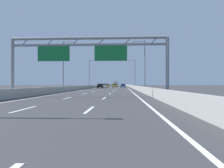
% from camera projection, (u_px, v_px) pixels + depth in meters
% --- Properties ---
extents(ground_plane, '(260.00, 260.00, 0.00)m').
position_uv_depth(ground_plane, '(115.00, 87.00, 98.55)').
color(ground_plane, '#38383A').
extents(lane_dash_left_1, '(0.16, 3.00, 0.01)m').
position_uv_depth(lane_dash_left_1, '(24.00, 109.00, 11.26)').
color(lane_dash_left_1, white).
rests_on(lane_dash_left_1, ground_plane).
extents(lane_dash_left_2, '(0.16, 3.00, 0.01)m').
position_uv_depth(lane_dash_left_2, '(68.00, 98.00, 20.25)').
color(lane_dash_left_2, white).
rests_on(lane_dash_left_2, ground_plane).
extents(lane_dash_left_3, '(0.16, 3.00, 0.01)m').
position_uv_depth(lane_dash_left_3, '(85.00, 94.00, 29.24)').
color(lane_dash_left_3, white).
rests_on(lane_dash_left_3, ground_plane).
extents(lane_dash_left_4, '(0.16, 3.00, 0.01)m').
position_uv_depth(lane_dash_left_4, '(94.00, 91.00, 38.23)').
color(lane_dash_left_4, white).
rests_on(lane_dash_left_4, ground_plane).
extents(lane_dash_left_5, '(0.16, 3.00, 0.01)m').
position_uv_depth(lane_dash_left_5, '(99.00, 90.00, 47.22)').
color(lane_dash_left_5, white).
rests_on(lane_dash_left_5, ground_plane).
extents(lane_dash_left_6, '(0.16, 3.00, 0.01)m').
position_uv_depth(lane_dash_left_6, '(103.00, 89.00, 56.20)').
color(lane_dash_left_6, white).
rests_on(lane_dash_left_6, ground_plane).
extents(lane_dash_left_7, '(0.16, 3.00, 0.01)m').
position_uv_depth(lane_dash_left_7, '(106.00, 88.00, 65.19)').
color(lane_dash_left_7, white).
rests_on(lane_dash_left_7, ground_plane).
extents(lane_dash_left_8, '(0.16, 3.00, 0.01)m').
position_uv_depth(lane_dash_left_8, '(108.00, 88.00, 74.18)').
color(lane_dash_left_8, white).
rests_on(lane_dash_left_8, ground_plane).
extents(lane_dash_left_9, '(0.16, 3.00, 0.01)m').
position_uv_depth(lane_dash_left_9, '(109.00, 87.00, 83.17)').
color(lane_dash_left_9, white).
rests_on(lane_dash_left_9, ground_plane).
extents(lane_dash_left_10, '(0.16, 3.00, 0.01)m').
position_uv_depth(lane_dash_left_10, '(111.00, 87.00, 92.16)').
color(lane_dash_left_10, white).
rests_on(lane_dash_left_10, ground_plane).
extents(lane_dash_left_11, '(0.16, 3.00, 0.01)m').
position_uv_depth(lane_dash_left_11, '(112.00, 87.00, 101.14)').
color(lane_dash_left_11, white).
rests_on(lane_dash_left_11, ground_plane).
extents(lane_dash_left_12, '(0.16, 3.00, 0.01)m').
position_uv_depth(lane_dash_left_12, '(113.00, 87.00, 110.13)').
color(lane_dash_left_12, white).
rests_on(lane_dash_left_12, ground_plane).
extents(lane_dash_left_13, '(0.16, 3.00, 0.01)m').
position_uv_depth(lane_dash_left_13, '(113.00, 86.00, 119.12)').
color(lane_dash_left_13, white).
rests_on(lane_dash_left_13, ground_plane).
extents(lane_dash_left_14, '(0.16, 3.00, 0.01)m').
position_uv_depth(lane_dash_left_14, '(114.00, 86.00, 128.11)').
color(lane_dash_left_14, white).
rests_on(lane_dash_left_14, ground_plane).
extents(lane_dash_left_15, '(0.16, 3.00, 0.01)m').
position_uv_depth(lane_dash_left_15, '(115.00, 86.00, 137.10)').
color(lane_dash_left_15, white).
rests_on(lane_dash_left_15, ground_plane).
extents(lane_dash_left_16, '(0.16, 3.00, 0.01)m').
position_uv_depth(lane_dash_left_16, '(115.00, 86.00, 146.08)').
color(lane_dash_left_16, white).
rests_on(lane_dash_left_16, ground_plane).
extents(lane_dash_left_17, '(0.16, 3.00, 0.01)m').
position_uv_depth(lane_dash_left_17, '(115.00, 86.00, 155.07)').
color(lane_dash_left_17, white).
rests_on(lane_dash_left_17, ground_plane).
extents(lane_dash_right_1, '(0.16, 3.00, 0.01)m').
position_uv_depth(lane_dash_right_1, '(89.00, 110.00, 11.08)').
color(lane_dash_right_1, white).
rests_on(lane_dash_right_1, ground_plane).
extents(lane_dash_right_2, '(0.16, 3.00, 0.01)m').
position_uv_depth(lane_dash_right_2, '(104.00, 98.00, 20.07)').
color(lane_dash_right_2, white).
rests_on(lane_dash_right_2, ground_plane).
extents(lane_dash_right_3, '(0.16, 3.00, 0.01)m').
position_uv_depth(lane_dash_right_3, '(110.00, 94.00, 29.05)').
color(lane_dash_right_3, white).
rests_on(lane_dash_right_3, ground_plane).
extents(lane_dash_right_4, '(0.16, 3.00, 0.01)m').
position_uv_depth(lane_dash_right_4, '(113.00, 91.00, 38.04)').
color(lane_dash_right_4, white).
rests_on(lane_dash_right_4, ground_plane).
extents(lane_dash_right_5, '(0.16, 3.00, 0.01)m').
position_uv_depth(lane_dash_right_5, '(115.00, 90.00, 47.03)').
color(lane_dash_right_5, white).
rests_on(lane_dash_right_5, ground_plane).
extents(lane_dash_right_6, '(0.16, 3.00, 0.01)m').
position_uv_depth(lane_dash_right_6, '(116.00, 89.00, 56.02)').
color(lane_dash_right_6, white).
rests_on(lane_dash_right_6, ground_plane).
extents(lane_dash_right_7, '(0.16, 3.00, 0.01)m').
position_uv_depth(lane_dash_right_7, '(117.00, 88.00, 65.01)').
color(lane_dash_right_7, white).
rests_on(lane_dash_right_7, ground_plane).
extents(lane_dash_right_8, '(0.16, 3.00, 0.01)m').
position_uv_depth(lane_dash_right_8, '(118.00, 88.00, 73.99)').
color(lane_dash_right_8, white).
rests_on(lane_dash_right_8, ground_plane).
extents(lane_dash_right_9, '(0.16, 3.00, 0.01)m').
position_uv_depth(lane_dash_right_9, '(118.00, 87.00, 82.98)').
color(lane_dash_right_9, white).
rests_on(lane_dash_right_9, ground_plane).
extents(lane_dash_right_10, '(0.16, 3.00, 0.01)m').
position_uv_depth(lane_dash_right_10, '(119.00, 87.00, 91.97)').
color(lane_dash_right_10, white).
rests_on(lane_dash_right_10, ground_plane).
extents(lane_dash_right_11, '(0.16, 3.00, 0.01)m').
position_uv_depth(lane_dash_right_11, '(119.00, 87.00, 100.96)').
color(lane_dash_right_11, white).
rests_on(lane_dash_right_11, ground_plane).
extents(lane_dash_right_12, '(0.16, 3.00, 0.01)m').
position_uv_depth(lane_dash_right_12, '(119.00, 87.00, 109.95)').
color(lane_dash_right_12, white).
rests_on(lane_dash_right_12, ground_plane).
extents(lane_dash_right_13, '(0.16, 3.00, 0.01)m').
position_uv_depth(lane_dash_right_13, '(120.00, 86.00, 118.93)').
color(lane_dash_right_13, white).
rests_on(lane_dash_right_13, ground_plane).
extents(lane_dash_right_14, '(0.16, 3.00, 0.01)m').
position_uv_depth(lane_dash_right_14, '(120.00, 86.00, 127.92)').
color(lane_dash_right_14, white).
rests_on(lane_dash_right_14, ground_plane).
extents(lane_dash_right_15, '(0.16, 3.00, 0.01)m').
position_uv_depth(lane_dash_right_15, '(120.00, 86.00, 136.91)').
color(lane_dash_right_15, white).
rests_on(lane_dash_right_15, ground_plane).
extents(lane_dash_right_16, '(0.16, 3.00, 0.01)m').
position_uv_depth(lane_dash_right_16, '(120.00, 86.00, 145.90)').
color(lane_dash_right_16, white).
rests_on(lane_dash_right_16, ground_plane).
extents(lane_dash_right_17, '(0.16, 3.00, 0.01)m').
position_uv_depth(lane_dash_right_17, '(120.00, 86.00, 154.89)').
color(lane_dash_right_17, white).
rests_on(lane_dash_right_17, ground_plane).
extents(edge_line_left, '(0.16, 176.00, 0.01)m').
position_uv_depth(edge_line_left, '(102.00, 87.00, 86.84)').
color(edge_line_left, white).
rests_on(edge_line_left, ground_plane).
extents(edge_line_right, '(0.16, 176.00, 0.01)m').
position_uv_depth(edge_line_right, '(127.00, 87.00, 86.30)').
color(edge_line_right, white).
rests_on(edge_line_right, ground_plane).
extents(barrier_left, '(0.45, 220.00, 0.95)m').
position_uv_depth(barrier_left, '(103.00, 86.00, 108.90)').
color(barrier_left, '#9E9E99').
rests_on(barrier_left, ground_plane).
extents(barrier_right, '(0.45, 220.00, 0.95)m').
position_uv_depth(barrier_right, '(129.00, 86.00, 108.19)').
color(barrier_right, '#9E9E99').
rests_on(barrier_right, ground_plane).
extents(sign_gantry, '(16.72, 0.36, 6.36)m').
position_uv_depth(sign_gantry, '(87.00, 51.00, 21.60)').
color(sign_gantry, gray).
rests_on(sign_gantry, ground_plane).
extents(streetlamp_left_mid, '(2.58, 0.28, 9.50)m').
position_uv_depth(streetlamp_left_mid, '(64.00, 63.00, 39.16)').
color(streetlamp_left_mid, slate).
rests_on(streetlamp_left_mid, ground_plane).
extents(streetlamp_right_mid, '(2.58, 0.28, 9.50)m').
position_uv_depth(streetlamp_right_mid, '(143.00, 62.00, 38.39)').
color(streetlamp_right_mid, slate).
rests_on(streetlamp_right_mid, ground_plane).
extents(streetlamp_left_far, '(2.58, 0.28, 9.50)m').
position_uv_depth(streetlamp_left_far, '(90.00, 72.00, 69.55)').
color(streetlamp_left_far, slate).
rests_on(streetlamp_left_far, ground_plane).
extents(streetlamp_right_far, '(2.58, 0.28, 9.50)m').
position_uv_depth(streetlamp_right_far, '(134.00, 72.00, 68.78)').
color(streetlamp_right_far, slate).
rests_on(streetlamp_right_far, ground_plane).
extents(black_car, '(1.76, 4.19, 1.48)m').
position_uv_depth(black_car, '(100.00, 86.00, 66.16)').
color(black_car, black).
rests_on(black_car, ground_plane).
extents(yellow_car, '(1.85, 4.65, 1.48)m').
position_uv_depth(yellow_car, '(115.00, 85.00, 89.04)').
color(yellow_car, yellow).
rests_on(yellow_car, ground_plane).
extents(orange_car, '(1.78, 4.37, 1.50)m').
position_uv_depth(orange_car, '(107.00, 85.00, 98.52)').
color(orange_car, orange).
rests_on(orange_car, ground_plane).
extents(blue_car, '(1.86, 4.53, 1.38)m').
position_uv_depth(blue_car, '(123.00, 86.00, 81.70)').
color(blue_car, '#2347AD').
rests_on(blue_car, ground_plane).
extents(green_car, '(1.79, 4.21, 1.47)m').
position_uv_depth(green_car, '(115.00, 85.00, 100.96)').
color(green_car, '#1E7A38').
rests_on(green_car, ground_plane).
extents(white_car, '(1.81, 4.59, 1.47)m').
position_uv_depth(white_car, '(104.00, 86.00, 79.92)').
color(white_car, silver).
rests_on(white_car, ground_plane).
extents(box_truck, '(2.42, 8.69, 2.89)m').
position_uv_depth(box_truck, '(116.00, 84.00, 120.84)').
color(box_truck, silver).
rests_on(box_truck, ground_plane).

